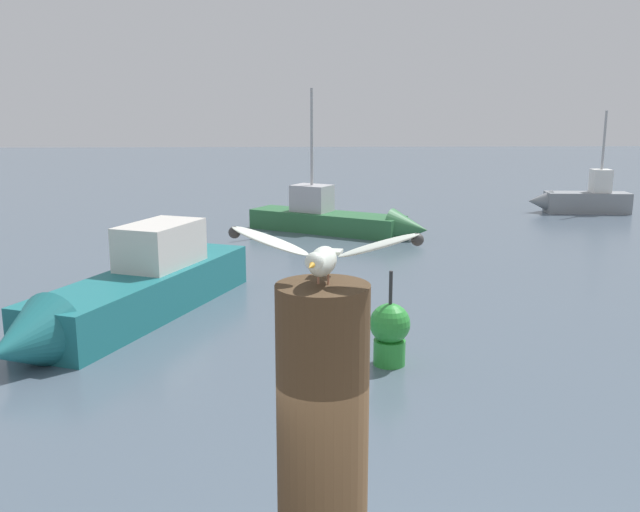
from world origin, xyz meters
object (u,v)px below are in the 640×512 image
mooring_post (323,434)px  boat_grey (579,199)px  boat_green (343,220)px  boat_teal (130,293)px  seagull (323,254)px  channel_buoy (390,331)px

mooring_post → boat_grey: boat_grey is taller
boat_green → boat_teal: (-4.08, -8.03, 0.11)m
boat_grey → boat_green: bearing=-156.3°
boat_teal → boat_grey: boat_grey is taller
boat_green → mooring_post: bearing=-94.3°
seagull → boat_green: boat_green is taller
boat_teal → channel_buoy: (4.01, -2.11, -0.02)m
mooring_post → seagull: (-0.00, -0.00, 0.68)m
boat_green → boat_grey: (8.23, 3.61, 0.06)m
mooring_post → channel_buoy: mooring_post is taller
mooring_post → boat_teal: size_ratio=0.19×
mooring_post → boat_teal: (-2.81, 8.73, -1.80)m
boat_grey → mooring_post: bearing=-115.0°
mooring_post → channel_buoy: bearing=79.7°
channel_buoy → boat_grey: bearing=58.9°
boat_green → channel_buoy: boat_green is taller
mooring_post → boat_green: size_ratio=0.22×
boat_teal → boat_green: bearing=63.1°
boat_teal → boat_grey: 16.94m
boat_teal → boat_grey: size_ratio=1.78×
mooring_post → seagull: size_ratio=1.67×
mooring_post → boat_grey: bearing=65.0°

